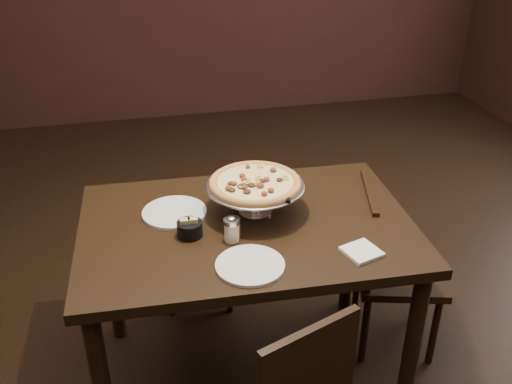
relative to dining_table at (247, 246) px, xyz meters
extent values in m
cube|color=black|center=(0.09, -0.08, -0.73)|extent=(6.00, 7.00, 0.02)
cube|color=black|center=(0.00, 0.00, 0.09)|extent=(1.37, 0.95, 0.04)
cylinder|color=black|center=(0.58, -0.40, -0.33)|extent=(0.07, 0.07, 0.79)
cylinder|color=black|center=(-0.58, 0.40, -0.33)|extent=(0.07, 0.07, 0.79)
cylinder|color=black|center=(0.61, 0.35, -0.33)|extent=(0.07, 0.07, 0.79)
cylinder|color=silver|center=(0.05, 0.08, 0.11)|extent=(0.14, 0.14, 0.01)
cylinder|color=silver|center=(0.05, 0.08, 0.17)|extent=(0.03, 0.03, 0.11)
cylinder|color=silver|center=(0.05, 0.08, 0.23)|extent=(0.10, 0.10, 0.01)
cylinder|color=#AAAAAF|center=(0.05, 0.08, 0.23)|extent=(0.39, 0.39, 0.01)
torus|color=#AAAAAF|center=(0.05, 0.08, 0.24)|extent=(0.40, 0.40, 0.01)
cylinder|color=#A06130|center=(0.05, 0.08, 0.24)|extent=(0.36, 0.36, 0.01)
torus|color=#A06130|center=(0.05, 0.08, 0.25)|extent=(0.38, 0.38, 0.03)
cylinder|color=#E3C97C|center=(0.05, 0.08, 0.25)|extent=(0.31, 0.31, 0.01)
cylinder|color=beige|center=(-0.08, -0.11, 0.15)|extent=(0.06, 0.06, 0.08)
cylinder|color=silver|center=(-0.08, -0.11, 0.19)|extent=(0.06, 0.06, 0.02)
ellipsoid|color=silver|center=(-0.08, -0.11, 0.21)|extent=(0.03, 0.03, 0.01)
cylinder|color=maroon|center=(-0.07, -0.08, 0.14)|extent=(0.05, 0.05, 0.07)
cylinder|color=silver|center=(-0.07, -0.08, 0.18)|extent=(0.05, 0.05, 0.02)
ellipsoid|color=silver|center=(-0.07, -0.08, 0.20)|extent=(0.03, 0.03, 0.01)
cylinder|color=black|center=(-0.23, -0.04, 0.14)|extent=(0.10, 0.10, 0.06)
cube|color=tan|center=(-0.25, -0.04, 0.15)|extent=(0.04, 0.03, 0.07)
cube|color=tan|center=(-0.22, -0.04, 0.15)|extent=(0.04, 0.03, 0.07)
cube|color=white|center=(0.37, -0.30, 0.12)|extent=(0.15, 0.15, 0.01)
cylinder|color=silver|center=(-0.28, 0.14, 0.12)|extent=(0.27, 0.27, 0.01)
cylinder|color=silver|center=(-0.05, -0.29, 0.12)|extent=(0.25, 0.25, 0.01)
cone|color=silver|center=(0.16, -0.04, 0.24)|extent=(0.15, 0.15, 0.00)
cylinder|color=black|center=(0.16, -0.04, 0.24)|extent=(0.06, 0.14, 0.02)
cube|color=black|center=(-0.13, 0.63, -0.33)|extent=(0.43, 0.43, 0.04)
cube|color=black|center=(-0.15, 0.46, -0.11)|extent=(0.38, 0.08, 0.40)
cylinder|color=black|center=(0.04, 0.76, -0.54)|extent=(0.03, 0.03, 0.37)
cylinder|color=black|center=(-0.26, 0.80, -0.54)|extent=(0.03, 0.03, 0.37)
cylinder|color=black|center=(0.00, 0.45, -0.54)|extent=(0.03, 0.03, 0.37)
cylinder|color=black|center=(-0.30, 0.49, -0.54)|extent=(0.03, 0.03, 0.37)
cube|color=black|center=(0.06, -0.64, -0.10)|extent=(0.37, 0.16, 0.40)
cube|color=black|center=(0.75, 0.07, -0.31)|extent=(0.49, 0.49, 0.04)
cube|color=black|center=(0.58, 0.11, -0.08)|extent=(0.13, 0.39, 0.42)
cylinder|color=black|center=(0.86, -0.13, -0.53)|extent=(0.03, 0.03, 0.39)
cylinder|color=black|center=(0.95, 0.18, -0.53)|extent=(0.03, 0.03, 0.39)
cylinder|color=black|center=(0.55, -0.05, -0.53)|extent=(0.03, 0.03, 0.39)
cylinder|color=black|center=(0.64, 0.26, -0.53)|extent=(0.03, 0.03, 0.39)
camera|label=1|loc=(-0.40, -1.90, 1.32)|focal=40.00mm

